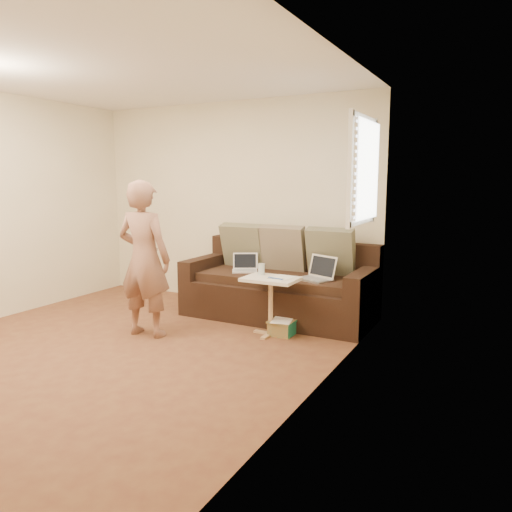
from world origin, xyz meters
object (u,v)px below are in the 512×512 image
at_px(person, 144,259).
at_px(drinking_glass, 261,269).
at_px(sofa, 278,282).
at_px(laptop_silver, 314,280).
at_px(side_table, 271,306).
at_px(striped_box, 282,327).
at_px(laptop_white, 245,272).

relative_size(person, drinking_glass, 13.46).
distance_m(sofa, drinking_glass, 0.59).
height_order(laptop_silver, side_table, laptop_silver).
bearing_deg(laptop_silver, drinking_glass, -114.73).
bearing_deg(side_table, striped_box, 24.25).
xyz_separation_m(laptop_silver, striped_box, (-0.17, -0.44, -0.44)).
xyz_separation_m(side_table, striped_box, (0.11, 0.05, -0.23)).
relative_size(laptop_silver, person, 0.23).
bearing_deg(sofa, drinking_glass, -84.82).
distance_m(laptop_white, drinking_glass, 0.69).
bearing_deg(person, sofa, -133.30).
bearing_deg(laptop_white, striped_box, -64.71).
distance_m(laptop_white, person, 1.32).
bearing_deg(striped_box, laptop_white, 144.38).
bearing_deg(sofa, side_table, -72.01).
bearing_deg(side_table, drinking_glass, 149.59).
bearing_deg(laptop_silver, laptop_white, -162.70).
relative_size(sofa, striped_box, 8.58).
xyz_separation_m(person, side_table, (1.15, 0.60, -0.50)).
distance_m(laptop_white, striped_box, 1.01).
distance_m(person, striped_box, 1.60).
height_order(sofa, person, person).
xyz_separation_m(person, drinking_glass, (1.00, 0.69, -0.14)).
xyz_separation_m(laptop_white, person, (-0.53, -1.18, 0.29)).
relative_size(laptop_silver, striped_box, 1.46).
bearing_deg(striped_box, drinking_glass, 171.29).
distance_m(sofa, person, 1.60).
distance_m(laptop_silver, striped_box, 0.65).
bearing_deg(laptop_white, laptop_silver, -34.37).
xyz_separation_m(sofa, laptop_white, (-0.42, -0.05, 0.10)).
height_order(laptop_white, drinking_glass, drinking_glass).
xyz_separation_m(side_table, drinking_glass, (-0.15, 0.09, 0.37)).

